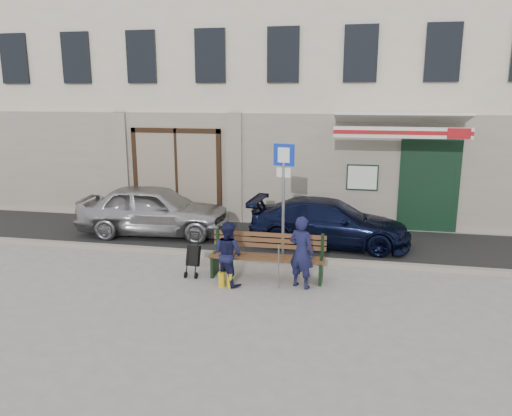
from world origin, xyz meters
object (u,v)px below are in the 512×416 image
(woman, at_px, (228,253))
(car_navy, at_px, (329,223))
(parking_sign, at_px, (284,183))
(bench, at_px, (265,257))
(stroller, at_px, (193,257))
(car_silver, at_px, (154,210))
(man, at_px, (301,252))

(woman, bearing_deg, car_navy, -91.36)
(car_navy, bearing_deg, parking_sign, 145.86)
(bench, distance_m, woman, 0.85)
(woman, bearing_deg, bench, -113.46)
(woman, relative_size, stroller, 1.40)
(car_silver, xyz_separation_m, stroller, (2.02, -2.79, -0.28))
(parking_sign, distance_m, stroller, 2.64)
(stroller, bearing_deg, bench, 12.19)
(car_silver, relative_size, stroller, 4.37)
(parking_sign, xyz_separation_m, woman, (-0.83, -1.83, -1.14))
(bench, bearing_deg, stroller, -173.89)
(car_navy, distance_m, stroller, 3.85)
(woman, bearing_deg, car_silver, -18.32)
(car_silver, relative_size, woman, 3.12)
(car_navy, distance_m, parking_sign, 2.01)
(stroller, bearing_deg, car_navy, 51.99)
(car_silver, distance_m, stroller, 3.45)
(car_navy, height_order, bench, car_navy)
(car_navy, relative_size, woman, 3.10)
(bench, bearing_deg, car_navy, 65.77)
(parking_sign, relative_size, woman, 2.05)
(car_silver, bearing_deg, bench, -131.17)
(car_navy, relative_size, stroller, 4.33)
(stroller, bearing_deg, parking_sign, 47.60)
(car_navy, height_order, man, man)
(bench, bearing_deg, parking_sign, 82.29)
(man, bearing_deg, stroller, 18.65)
(car_silver, distance_m, bench, 4.40)
(car_silver, distance_m, man, 5.26)
(bench, xyz_separation_m, woman, (-0.65, -0.50, 0.19))
(parking_sign, xyz_separation_m, man, (0.62, -1.70, -1.06))
(man, bearing_deg, woman, 29.04)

